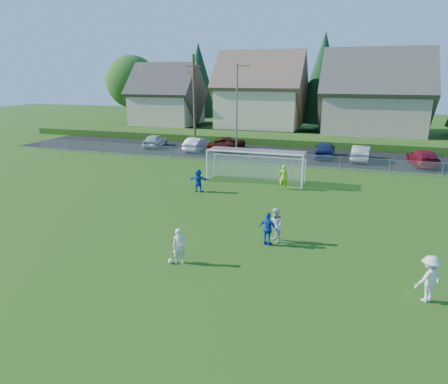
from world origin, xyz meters
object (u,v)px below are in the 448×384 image
(player_white_c, at_px, (429,279))
(soccer_goal, at_px, (256,161))
(player_white_a, at_px, (179,246))
(player_blue_b, at_px, (198,180))
(soccer_ball, at_px, (171,261))
(car_g, at_px, (423,157))
(car_e, at_px, (325,149))
(player_blue_a, at_px, (268,229))
(car_b, at_px, (197,144))
(car_a, at_px, (155,141))
(goalkeeper, at_px, (284,177))
(player_white_b, at_px, (275,226))
(car_f, at_px, (361,153))
(car_c, at_px, (228,144))

(player_white_c, bearing_deg, soccer_goal, -92.99)
(player_white_a, relative_size, player_blue_b, 0.97)
(soccer_ball, height_order, soccer_goal, soccer_goal)
(player_white_a, distance_m, car_g, 28.09)
(soccer_goal, bearing_deg, player_white_c, -55.80)
(soccer_ball, bearing_deg, car_e, 79.96)
(player_white_c, relative_size, soccer_goal, 0.24)
(player_white_c, xyz_separation_m, car_g, (3.16, 24.89, -0.15))
(player_blue_a, xyz_separation_m, car_e, (0.95, 22.64, 0.00))
(car_g, relative_size, soccer_goal, 0.68)
(player_blue_b, xyz_separation_m, car_b, (-5.98, 14.67, -0.09))
(car_a, bearing_deg, car_b, 165.74)
(car_e, distance_m, car_g, 8.84)
(car_e, bearing_deg, car_b, -0.02)
(goalkeeper, xyz_separation_m, car_b, (-11.56, 12.14, -0.17))
(player_white_b, distance_m, car_b, 25.26)
(car_g, distance_m, soccer_goal, 16.67)
(soccer_goal, bearing_deg, car_a, 141.98)
(player_white_c, distance_m, player_blue_b, 16.91)
(goalkeeper, height_order, car_b, goalkeeper)
(player_white_b, relative_size, car_b, 0.40)
(player_blue_a, xyz_separation_m, car_f, (4.37, 22.19, -0.08))
(car_e, xyz_separation_m, car_g, (8.79, -0.86, -0.09))
(soccer_ball, distance_m, car_e, 26.33)
(player_blue_a, distance_m, car_f, 22.62)
(soccer_ball, bearing_deg, car_g, 61.90)
(car_a, relative_size, car_g, 0.84)
(car_g, bearing_deg, soccer_goal, 32.45)
(car_f, height_order, soccer_goal, soccer_goal)
(player_blue_b, distance_m, car_a, 19.18)
(player_white_b, bearing_deg, car_e, 151.30)
(car_a, height_order, soccer_goal, soccer_goal)
(player_blue_a, height_order, car_b, player_blue_a)
(soccer_ball, relative_size, player_blue_a, 0.13)
(player_white_a, height_order, player_blue_a, player_blue_a)
(car_b, distance_m, car_e, 13.51)
(car_f, bearing_deg, car_c, -0.58)
(player_white_a, xyz_separation_m, player_white_c, (9.86, -0.00, 0.09))
(car_e, bearing_deg, player_blue_a, 85.65)
(player_blue_b, distance_m, car_b, 15.84)
(soccer_ball, distance_m, car_f, 26.71)
(player_white_a, xyz_separation_m, car_g, (13.02, 24.89, -0.06))
(player_blue_b, relative_size, car_b, 0.37)
(soccer_ball, bearing_deg, player_white_c, 0.98)
(car_e, distance_m, car_f, 3.45)
(car_a, relative_size, car_c, 0.77)
(car_a, height_order, car_g, car_g)
(player_white_a, height_order, car_g, player_white_a)
(player_white_a, xyz_separation_m, car_c, (-6.11, 26.36, -0.03))
(car_c, relative_size, car_f, 1.23)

